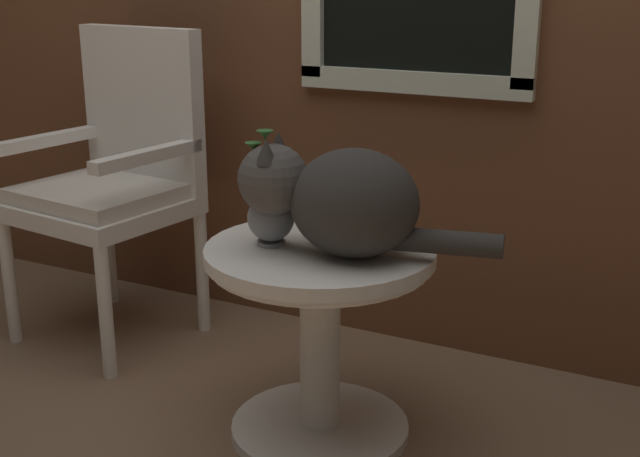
# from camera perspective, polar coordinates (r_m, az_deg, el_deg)

# --- Properties ---
(ground_plane) EXTENTS (6.00, 6.00, 0.00)m
(ground_plane) POSITION_cam_1_polar(r_m,az_deg,el_deg) (2.49, -7.00, -12.82)
(ground_plane) COLOR #7F6047
(wicker_side_table) EXTENTS (0.61, 0.61, 0.55)m
(wicker_side_table) POSITION_cam_1_polar(r_m,az_deg,el_deg) (2.25, 0.00, -5.56)
(wicker_side_table) COLOR silver
(wicker_side_table) RESTS_ON ground_plane
(wicker_chair) EXTENTS (0.58, 0.55, 1.06)m
(wicker_chair) POSITION_cam_1_polar(r_m,az_deg,el_deg) (2.95, -13.66, 3.81)
(wicker_chair) COLOR silver
(wicker_chair) RESTS_ON ground_plane
(cat) EXTENTS (0.66, 0.34, 0.30)m
(cat) POSITION_cam_1_polar(r_m,az_deg,el_deg) (2.09, 1.45, 2.00)
(cat) COLOR #33302D
(cat) RESTS_ON wicker_side_table
(pewter_vase_with_ivy) EXTENTS (0.12, 0.12, 0.31)m
(pewter_vase_with_ivy) POSITION_cam_1_polar(r_m,az_deg,el_deg) (2.18, -3.39, 1.14)
(pewter_vase_with_ivy) COLOR gray
(pewter_vase_with_ivy) RESTS_ON wicker_side_table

